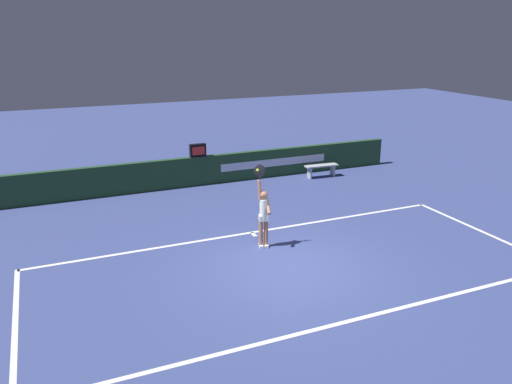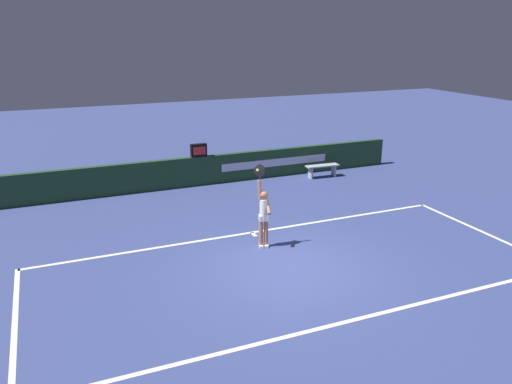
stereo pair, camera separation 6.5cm
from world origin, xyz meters
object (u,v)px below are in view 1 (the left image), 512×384
at_px(tennis_ball, 258,170).
at_px(speed_display, 198,150).
at_px(courtside_bench_near, 321,168).
at_px(tennis_player, 263,214).

bearing_deg(tennis_ball, speed_display, 87.66).
relative_size(speed_display, courtside_bench_near, 0.44).
bearing_deg(speed_display, courtside_bench_near, -10.15).
height_order(speed_display, tennis_player, tennis_player).
relative_size(tennis_ball, courtside_bench_near, 0.05).
height_order(tennis_ball, courtside_bench_near, tennis_ball).
xyz_separation_m(tennis_player, courtside_bench_near, (4.80, 5.23, -0.57)).
xyz_separation_m(speed_display, courtside_bench_near, (4.71, -0.84, -0.96)).
distance_m(tennis_ball, courtside_bench_near, 7.40).
bearing_deg(speed_display, tennis_player, -90.85).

